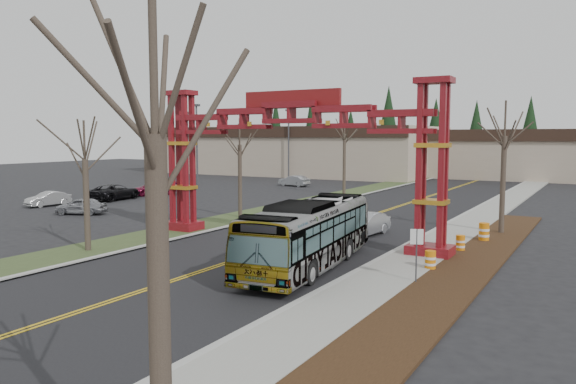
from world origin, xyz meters
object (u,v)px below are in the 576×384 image
Objects in this scene: parked_car_mid_b at (161,185)px; barrel_mid at (460,244)px; light_pole_far at (289,139)px; parked_car_near_c at (115,192)px; parked_car_mid_a at (153,188)px; bare_tree_median_mid at (240,145)px; light_pole_near at (188,148)px; street_sign at (417,245)px; bare_tree_median_near at (85,160)px; gateway_arch at (292,137)px; retail_building_west at (294,150)px; transit_bus at (309,234)px; barrel_south at (430,261)px; retail_building_east at (565,154)px; parked_car_near_a at (81,206)px; light_pole_mid at (197,139)px; parked_car_far_a at (294,181)px; bare_tree_right_near at (155,138)px; silver_sedan at (364,224)px; bare_tree_right_far at (505,137)px; parked_car_near_b at (48,199)px; barrel_north at (484,233)px; bare_tree_median_far at (345,134)px.

parked_car_mid_b reaches higher than barrel_mid.
parked_car_near_c is at bearing -91.49° from light_pole_far.
parked_car_mid_a is at bearing -34.36° from parked_car_mid_b.
light_pole_near reaches higher than bare_tree_median_mid.
street_sign is (33.43, -47.98, -4.07)m from light_pole_far.
gateway_arch is at bearing 43.61° from bare_tree_median_near.
retail_building_west is 43.94m from parked_car_near_c.
transit_bus is 35.44m from parked_car_mid_a.
parked_car_mid_b is 33.65m from bare_tree_median_near.
barrel_south is at bearing 15.48° from bare_tree_median_near.
street_sign is at bearing 149.45° from parked_car_near_c.
retail_building_east reaches higher than parked_car_near_a.
transit_bus reaches higher than parked_car_near_a.
retail_building_east is 71.88m from bare_tree_median_near.
light_pole_far is (-3.98, 27.01, 0.85)m from light_pole_near.
parked_car_mid_a is at bearing -91.43° from light_pole_far.
street_sign is 2.56× the size of barrel_mid.
parked_car_mid_a is (0.16, 5.03, -0.07)m from parked_car_near_c.
light_pole_mid is (-0.12, 6.62, 5.10)m from parked_car_mid_b.
parked_car_far_a is 0.59× the size of bare_tree_median_near.
parked_car_near_c is at bearing 137.81° from bare_tree_right_near.
silver_sedan is 38.04m from light_pole_mid.
retail_building_west is 68.04m from transit_bus.
bare_tree_right_near is at bearing -90.00° from bare_tree_right_far.
light_pole_near reaches higher than bare_tree_right_near.
light_pole_far is 58.62m from street_sign.
parked_car_far_a is at bearing 110.74° from bare_tree_median_mid.
parked_car_near_b is at bearing 147.96° from bare_tree_median_near.
transit_bus is 12.05m from barrel_north.
parked_car_near_a is 31.05m from bare_tree_right_far.
retail_building_east is 16.56× the size of street_sign.
parked_car_near_c is at bearing -9.74° from parked_car_far_a.
retail_building_east is 5.17× the size of bare_tree_median_mid.
bare_tree_right_far is (0.00, 30.30, 0.01)m from bare_tree_right_near.
parked_car_near_b is 38.83m from light_pole_far.
silver_sedan is (2.84, 4.00, -5.28)m from gateway_arch.
retail_building_east is 56.98m from parked_car_mid_b.
barrel_mid is at bearing -98.33° from barrel_north.
transit_bus is 1.36× the size of bare_tree_right_far.
bare_tree_median_mid is 0.90× the size of bare_tree_right_far.
bare_tree_median_far reaches higher than bare_tree_right_far.
bare_tree_median_near is 0.84× the size of bare_tree_right_near.
parked_car_near_a is at bearing -87.25° from light_pole_near.
parked_car_near_b is 0.45× the size of light_pole_near.
parked_car_near_c is (-5.47, 8.51, 0.10)m from parked_car_near_a.
bare_tree_median_near is 24.31m from bare_tree_right_far.
parked_car_far_a is at bearing 125.46° from street_sign.
silver_sedan is at bearing 130.79° from barrel_south.
bare_tree_right_far is at bearing 84.31° from barrel_south.
barrel_south is at bearing -94.98° from barrel_north.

